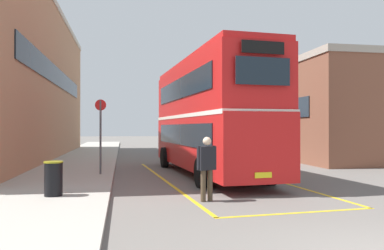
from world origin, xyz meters
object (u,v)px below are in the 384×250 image
Objects in this scene: bus_stop_sign at (101,130)px; pedestrian_boarding at (207,164)px; single_deck_bus at (206,132)px; double_decker_bus at (208,115)px; litter_bin at (53,178)px.

pedestrian_boarding is at bearing -60.70° from bus_stop_sign.
single_deck_bus reaches higher than pedestrian_boarding.
bus_stop_sign reaches higher than pedestrian_boarding.
single_deck_bus is 2.79× the size of bus_stop_sign.
single_deck_bus is 21.45m from pedestrian_boarding.
double_decker_bus is 6.01m from pedestrian_boarding.
single_deck_bus is at bearing 63.70° from bus_stop_sign.
single_deck_bus is at bearing 66.87° from litter_bin.
bus_stop_sign reaches higher than litter_bin.
bus_stop_sign is (-3.09, 5.50, 0.89)m from pedestrian_boarding.
bus_stop_sign is (-4.40, -0.17, -0.61)m from double_decker_bus.
double_decker_bus reaches higher than litter_bin.
single_deck_bus is 8.83× the size of litter_bin.
litter_bin is (-4.07, 0.78, -0.40)m from pedestrian_boarding.
double_decker_bus is at bearing 77.00° from pedestrian_boarding.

